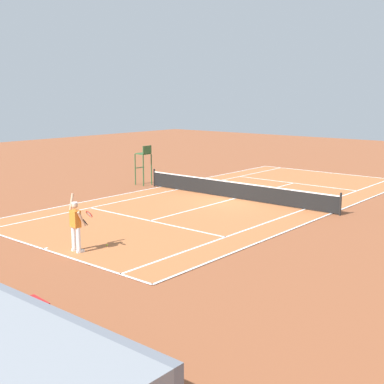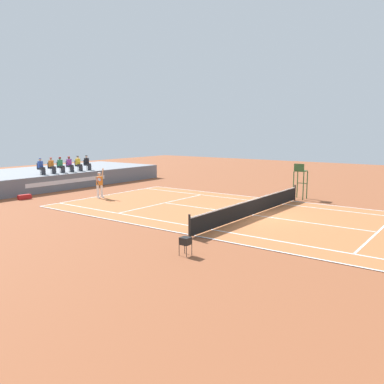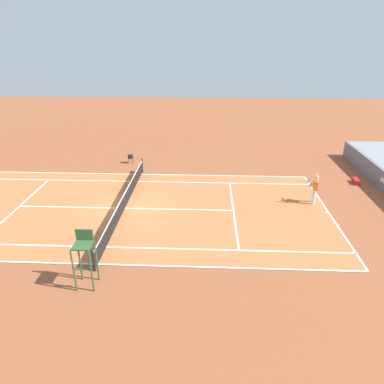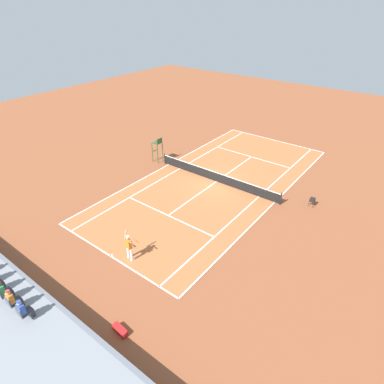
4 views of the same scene
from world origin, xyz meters
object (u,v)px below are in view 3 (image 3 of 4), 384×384
object	(u,v)px
ball_hopper	(130,156)
tennis_ball	(292,201)
tennis_player	(315,189)
umpire_chair	(84,252)
equipment_bag	(356,181)

from	to	relation	value
ball_hopper	tennis_ball	bearing A→B (deg)	60.31
tennis_player	umpire_chair	size ratio (longest dim) A/B	0.85
tennis_player	ball_hopper	size ratio (longest dim) A/B	2.98
tennis_ball	equipment_bag	size ratio (longest dim) A/B	0.07
tennis_player	umpire_chair	bearing A→B (deg)	-54.71
equipment_bag	ball_hopper	distance (m)	16.80
umpire_chair	ball_hopper	world-z (taller)	umpire_chair
tennis_player	tennis_ball	world-z (taller)	tennis_player
tennis_ball	tennis_player	bearing A→B (deg)	78.52
umpire_chair	ball_hopper	xyz separation A→B (m)	(-14.74, -1.30, -0.98)
equipment_bag	ball_hopper	xyz separation A→B (m)	(-3.41, -16.45, 0.41)
umpire_chair	tennis_ball	bearing A→B (deg)	129.12
tennis_player	umpire_chair	world-z (taller)	umpire_chair
umpire_chair	equipment_bag	xyz separation A→B (m)	(-11.33, 15.15, -1.40)
umpire_chair	ball_hopper	bearing A→B (deg)	-174.96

